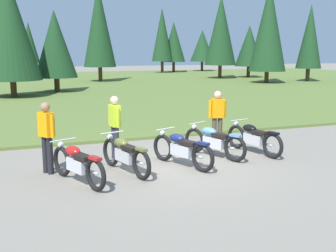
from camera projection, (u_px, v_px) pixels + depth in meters
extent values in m
plane|color=gray|center=(176.00, 165.00, 10.28)|extent=(140.00, 140.00, 0.00)
cube|color=#5B7033|center=(62.00, 86.00, 33.44)|extent=(80.00, 44.00, 0.10)
cylinder|color=#47331E|center=(57.00, 85.00, 28.00)|extent=(0.36, 0.36, 1.06)
cone|color=#193D1E|center=(55.00, 44.00, 27.51)|extent=(2.84, 2.84, 4.48)
cylinder|color=#47331E|center=(31.00, 69.00, 48.86)|extent=(0.36, 0.36, 1.42)
cone|color=#193D1E|center=(29.00, 43.00, 48.30)|extent=(2.31, 2.31, 4.78)
cylinder|color=#47331E|center=(220.00, 72.00, 42.02)|extent=(0.36, 0.36, 1.44)
cone|color=#193D1E|center=(221.00, 30.00, 41.28)|extent=(3.17, 3.17, 6.88)
cylinder|color=#47331E|center=(100.00, 75.00, 37.66)|extent=(0.36, 0.36, 1.41)
cone|color=#193D1E|center=(99.00, 25.00, 36.87)|extent=(2.93, 2.93, 7.43)
cylinder|color=#47331E|center=(308.00, 75.00, 37.82)|extent=(0.36, 0.36, 1.28)
cone|color=#193D1E|center=(310.00, 37.00, 37.19)|extent=(2.27, 2.27, 5.70)
cylinder|color=#47331E|center=(174.00, 67.00, 54.58)|extent=(0.36, 0.36, 1.45)
cone|color=#193D1E|center=(174.00, 42.00, 53.99)|extent=(3.07, 3.07, 5.16)
cylinder|color=#47331E|center=(202.00, 66.00, 57.79)|extent=(0.36, 0.36, 1.42)
cone|color=#193D1E|center=(202.00, 46.00, 57.27)|extent=(3.35, 3.35, 4.31)
cylinder|color=#47331E|center=(162.00, 67.00, 53.11)|extent=(0.36, 0.36, 1.55)
cone|color=#193D1E|center=(162.00, 35.00, 52.37)|extent=(2.69, 2.69, 6.71)
cylinder|color=#47331E|center=(248.00, 72.00, 43.49)|extent=(0.36, 0.36, 1.27)
cone|color=#193D1E|center=(249.00, 46.00, 43.00)|extent=(2.92, 2.92, 4.21)
cylinder|color=#47331E|center=(14.00, 89.00, 24.86)|extent=(0.36, 0.36, 1.10)
cone|color=#193D1E|center=(9.00, 27.00, 24.20)|extent=(3.47, 3.47, 6.24)
cylinder|color=#47331E|center=(266.00, 77.00, 35.90)|extent=(0.36, 0.36, 1.11)
cone|color=#193D1E|center=(269.00, 27.00, 35.13)|extent=(3.16, 3.16, 7.50)
torus|color=black|center=(62.00, 161.00, 9.35)|extent=(0.35, 0.69, 0.70)
torus|color=black|center=(96.00, 175.00, 8.33)|extent=(0.35, 0.69, 0.70)
cube|color=silver|center=(78.00, 165.00, 8.83)|extent=(0.42, 0.67, 0.28)
ellipsoid|color=#AD1919|center=(73.00, 151.00, 8.91)|extent=(0.42, 0.54, 0.22)
cube|color=black|center=(83.00, 157.00, 8.63)|extent=(0.38, 0.53, 0.10)
cube|color=#AD1919|center=(95.00, 158.00, 8.27)|extent=(0.25, 0.35, 0.06)
cylinder|color=silver|center=(63.00, 140.00, 9.18)|extent=(0.59, 0.26, 0.03)
sphere|color=silver|center=(61.00, 145.00, 9.29)|extent=(0.14, 0.14, 0.14)
cylinder|color=silver|center=(91.00, 171.00, 8.72)|extent=(0.27, 0.54, 0.07)
torus|color=black|center=(111.00, 152.00, 10.18)|extent=(0.29, 0.70, 0.70)
torus|color=black|center=(141.00, 164.00, 9.08)|extent=(0.29, 0.70, 0.70)
cube|color=silver|center=(125.00, 156.00, 9.62)|extent=(0.37, 0.67, 0.28)
ellipsoid|color=brown|center=(121.00, 143.00, 9.71)|extent=(0.38, 0.53, 0.22)
cube|color=black|center=(130.00, 148.00, 9.41)|extent=(0.34, 0.52, 0.10)
cube|color=brown|center=(141.00, 149.00, 9.02)|extent=(0.22, 0.35, 0.06)
cylinder|color=silver|center=(112.00, 133.00, 10.01)|extent=(0.60, 0.20, 0.03)
sphere|color=silver|center=(110.00, 137.00, 10.13)|extent=(0.14, 0.14, 0.14)
cylinder|color=silver|center=(137.00, 162.00, 9.49)|extent=(0.22, 0.55, 0.07)
torus|color=black|center=(163.00, 148.00, 10.67)|extent=(0.36, 0.69, 0.70)
torus|color=black|center=(203.00, 158.00, 9.65)|extent=(0.36, 0.69, 0.70)
cube|color=silver|center=(182.00, 150.00, 10.15)|extent=(0.43, 0.67, 0.28)
ellipsoid|color=navy|center=(177.00, 138.00, 10.23)|extent=(0.42, 0.54, 0.22)
cube|color=black|center=(188.00, 143.00, 9.95)|extent=(0.38, 0.53, 0.10)
cube|color=navy|center=(203.00, 144.00, 9.59)|extent=(0.25, 0.35, 0.06)
cylinder|color=silver|center=(166.00, 129.00, 10.50)|extent=(0.59, 0.26, 0.03)
sphere|color=silver|center=(162.00, 133.00, 10.61)|extent=(0.14, 0.14, 0.14)
cylinder|color=silver|center=(195.00, 156.00, 10.05)|extent=(0.27, 0.54, 0.07)
torus|color=black|center=(195.00, 140.00, 11.54)|extent=(0.38, 0.68, 0.70)
torus|color=black|center=(235.00, 149.00, 10.56)|extent=(0.38, 0.68, 0.70)
cube|color=silver|center=(214.00, 142.00, 11.04)|extent=(0.44, 0.67, 0.28)
ellipsoid|color=#598CC6|center=(209.00, 131.00, 11.11)|extent=(0.43, 0.54, 0.22)
cube|color=black|center=(221.00, 136.00, 10.84)|extent=(0.40, 0.53, 0.10)
cube|color=#598CC6|center=(236.00, 136.00, 10.49)|extent=(0.26, 0.35, 0.06)
cylinder|color=silver|center=(197.00, 123.00, 11.38)|extent=(0.58, 0.28, 0.03)
sphere|color=silver|center=(194.00, 127.00, 11.48)|extent=(0.14, 0.14, 0.14)
cylinder|color=silver|center=(226.00, 147.00, 10.94)|extent=(0.29, 0.53, 0.07)
torus|color=black|center=(236.00, 137.00, 12.03)|extent=(0.25, 0.70, 0.70)
torus|color=black|center=(273.00, 146.00, 10.88)|extent=(0.25, 0.70, 0.70)
cube|color=silver|center=(254.00, 139.00, 11.44)|extent=(0.34, 0.67, 0.28)
ellipsoid|color=black|center=(249.00, 128.00, 11.54)|extent=(0.36, 0.53, 0.22)
cube|color=black|center=(260.00, 133.00, 11.22)|extent=(0.32, 0.52, 0.10)
cube|color=black|center=(273.00, 133.00, 10.82)|extent=(0.21, 0.34, 0.06)
cylinder|color=silver|center=(239.00, 120.00, 11.85)|extent=(0.61, 0.17, 0.03)
sphere|color=silver|center=(236.00, 124.00, 11.98)|extent=(0.14, 0.14, 0.14)
cylinder|color=silver|center=(265.00, 144.00, 11.29)|extent=(0.19, 0.55, 0.07)
cylinder|color=black|center=(45.00, 154.00, 9.60)|extent=(0.14, 0.14, 0.88)
cylinder|color=black|center=(50.00, 156.00, 9.49)|extent=(0.14, 0.14, 0.88)
cube|color=orange|center=(46.00, 124.00, 9.42)|extent=(0.37, 0.42, 0.56)
sphere|color=#9E7051|center=(45.00, 107.00, 9.35)|extent=(0.22, 0.22, 0.22)
cylinder|color=orange|center=(40.00, 124.00, 9.56)|extent=(0.09, 0.09, 0.52)
cylinder|color=orange|center=(52.00, 126.00, 9.28)|extent=(0.09, 0.09, 0.52)
cylinder|color=#2D2D38|center=(114.00, 142.00, 10.92)|extent=(0.14, 0.14, 0.88)
cylinder|color=#2D2D38|center=(116.00, 143.00, 10.76)|extent=(0.14, 0.14, 0.88)
cube|color=#C6E52D|center=(115.00, 116.00, 10.71)|extent=(0.26, 0.38, 0.56)
sphere|color=beige|center=(114.00, 100.00, 10.64)|extent=(0.22, 0.22, 0.22)
cylinder|color=#C6E52D|center=(112.00, 115.00, 10.92)|extent=(0.09, 0.09, 0.52)
cylinder|color=#C6E52D|center=(118.00, 118.00, 10.51)|extent=(0.09, 0.09, 0.52)
cylinder|color=#4C4233|center=(214.00, 132.00, 12.20)|extent=(0.14, 0.14, 0.88)
cylinder|color=#4C4233|center=(220.00, 132.00, 12.24)|extent=(0.14, 0.14, 0.88)
cube|color=orange|center=(218.00, 108.00, 12.09)|extent=(0.38, 0.26, 0.56)
sphere|color=beige|center=(218.00, 95.00, 12.02)|extent=(0.22, 0.22, 0.22)
cylinder|color=orange|center=(210.00, 109.00, 12.04)|extent=(0.09, 0.09, 0.52)
cylinder|color=orange|center=(225.00, 109.00, 12.15)|extent=(0.09, 0.09, 0.52)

